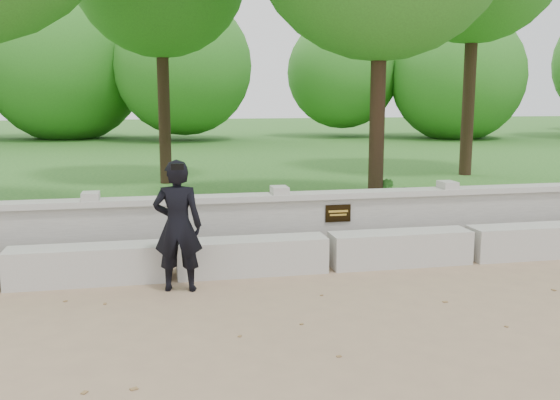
% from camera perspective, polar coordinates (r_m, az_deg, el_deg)
% --- Properties ---
extents(ground, '(80.00, 80.00, 0.00)m').
position_cam_1_polar(ground, '(6.51, 9.12, -10.73)').
color(ground, '#9B7F5F').
rests_on(ground, ground).
extents(lawn, '(40.00, 22.00, 0.25)m').
position_cam_1_polar(lawn, '(19.92, -5.30, 3.50)').
color(lawn, '#1E591B').
rests_on(lawn, ground).
extents(concrete_bench, '(11.90, 0.45, 0.45)m').
position_cam_1_polar(concrete_bench, '(8.16, 4.42, -4.75)').
color(concrete_bench, beige).
rests_on(concrete_bench, ground).
extents(parapet_wall, '(12.50, 0.35, 0.90)m').
position_cam_1_polar(parapet_wall, '(8.76, 3.17, -2.13)').
color(parapet_wall, '#B7B5AD').
rests_on(parapet_wall, ground).
extents(man_main, '(0.61, 0.56, 1.53)m').
position_cam_1_polar(man_main, '(7.23, -9.33, -2.34)').
color(man_main, black).
rests_on(man_main, ground).
extents(shrub_b, '(0.28, 0.33, 0.55)m').
position_cam_1_polar(shrub_b, '(10.95, 9.66, 0.46)').
color(shrub_b, '#327226').
rests_on(shrub_b, lawn).
extents(shrub_c, '(0.66, 0.66, 0.56)m').
position_cam_1_polar(shrub_c, '(10.00, 12.25, -0.48)').
color(shrub_c, '#327226').
rests_on(shrub_c, lawn).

